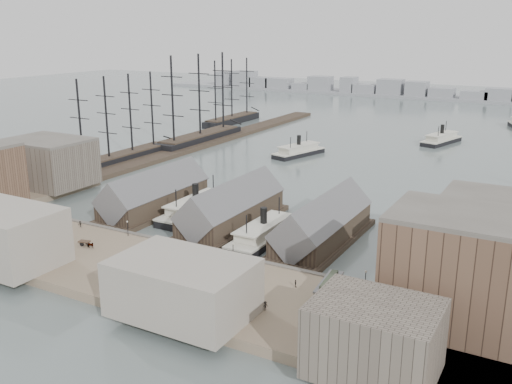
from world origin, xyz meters
The scene contains 38 objects.
ground centered at (0.00, 0.00, 0.00)m, with size 900.00×900.00×0.00m, color #556362.
quay centered at (0.00, -20.00, 1.00)m, with size 180.00×30.00×2.00m, color #7B6853.
seawall centered at (0.00, -5.20, 1.15)m, with size 180.00×1.20×2.30m, color #59544C.
west_wharf centered at (-68.00, 100.00, 0.80)m, with size 10.00×220.00×1.60m, color #2D231C.
ferry_shed_west centered at (-26.00, 16.88, 4.64)m, with size 14.00×42.00×12.60m.
ferry_shed_center centered at (0.00, 16.88, 4.64)m, with size 14.00×42.00×12.60m.
ferry_shed_east centered at (26.00, 16.88, 4.64)m, with size 14.00×42.00×12.60m.
warehouse_west_back centered at (-70.00, 18.00, 9.00)m, with size 26.00×20.00×14.00m, color #60564C.
warehouse_east_front centered at (66.00, -12.00, 11.50)m, with size 30.00×18.00×19.00m, color brown.
warehouse_east_back centered at (68.00, 15.00, 9.50)m, with size 28.00×20.00×15.00m, color #60564C.
street_bldg_center centered at (20.00, -32.00, 7.00)m, with size 24.00×16.00×10.00m, color gray.
street_bldg_east centered at (55.00, -33.00, 7.50)m, with size 18.00×14.00×11.00m, color #60564C.
lamp_post_far_w centered at (-45.00, -7.00, 4.71)m, with size 0.44×0.44×3.92m.
lamp_post_near_w centered at (-15.00, -7.00, 4.71)m, with size 0.44×0.44×3.92m.
lamp_post_near_e centered at (15.00, -7.00, 4.71)m, with size 0.44×0.44×3.92m.
lamp_post_far_e centered at (45.00, -7.00, 4.71)m, with size 0.44×0.44×3.92m.
far_shore centered at (-2.07, 334.14, 3.91)m, with size 500.00×40.00×15.72m.
ferry_docked_west centered at (-13.00, 18.83, 2.32)m, with size 8.32×27.73×9.90m.
ferry_docked_east centered at (13.00, 10.63, 2.17)m, with size 7.78×25.95×9.27m.
ferry_open_near centered at (-21.41, 104.28, 2.11)m, with size 14.31×26.38×9.02m.
ferry_open_mid centered at (24.49, 159.39, 2.17)m, with size 14.20×27.02×9.25m.
sailing_ship_near centered at (-76.65, 58.90, 2.49)m, with size 8.24×56.76×33.87m.
sailing_ship_mid centered at (-72.13, 106.63, 2.86)m, with size 9.73×56.19×39.98m.
sailing_ship_far centered at (-89.41, 162.35, 2.51)m, with size 8.45×46.94×34.73m.
tram centered at (40.53, -14.73, 3.94)m, with size 3.77×10.89×3.80m.
horse_cart_left centered at (-29.86, -16.58, 2.79)m, with size 4.78×2.30×1.53m.
horse_cart_center centered at (-17.96, -17.17, 2.79)m, with size 4.93×2.23×1.51m.
horse_cart_right centered at (25.51, -25.84, 2.85)m, with size 4.89×3.03×1.70m.
pedestrian_1 centered at (-33.14, -21.03, 2.88)m, with size 0.85×0.67×1.76m, color black.
pedestrian_2 centered at (-29.97, -8.00, 2.82)m, with size 1.06×0.61×1.64m, color black.
pedestrian_3 centered at (-17.71, -27.40, 2.84)m, with size 0.99×0.41×1.68m, color black.
pedestrian_4 centered at (-2.13, -11.33, 2.83)m, with size 0.81×0.53×1.66m, color black.
pedestrian_5 centered at (4.36, -18.20, 2.88)m, with size 0.64×0.47×1.75m, color black.
pedestrian_6 centered at (22.35, -8.89, 2.88)m, with size 0.85×0.66×1.75m, color black.
pedestrian_7 centered at (32.19, -24.05, 2.86)m, with size 1.12×0.64×1.73m, color black.
pedestrian_8 centered at (32.87, -12.84, 2.79)m, with size 0.92×0.38×1.57m, color black.
pedestrian_9 centered at (50.85, -24.91, 2.85)m, with size 0.83×0.54×1.71m, color black.
pedestrian_10 centered at (-50.65, -13.58, 2.84)m, with size 0.82×0.53×1.68m, color black.
Camera 1 is at (75.93, -105.49, 50.74)m, focal length 40.00 mm.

